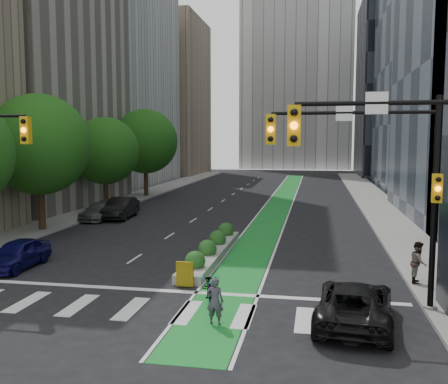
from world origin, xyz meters
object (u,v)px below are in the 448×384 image
at_px(parked_car_left_mid, 121,208).
at_px(bicycle, 210,287).
at_px(pedestrian_near, 418,262).
at_px(parked_car_left_near, 17,254).
at_px(cyclist, 215,301).
at_px(parked_car_left_far, 99,211).
at_px(median_planter, 212,250).
at_px(parked_car_right, 355,303).

bearing_deg(parked_car_left_mid, bicycle, -63.45).
bearing_deg(parked_car_left_mid, pedestrian_near, -42.28).
distance_m(parked_car_left_near, pedestrian_near, 17.53).
relative_size(cyclist, parked_car_left_far, 0.35).
xyz_separation_m(median_planter, parked_car_left_near, (-8.33, -3.75, 0.30)).
height_order(bicycle, parked_car_left_mid, parked_car_left_mid).
xyz_separation_m(parked_car_left_near, parked_car_left_mid, (-0.96, 14.68, 0.11)).
bearing_deg(median_planter, bicycle, -78.77).
distance_m(parked_car_right, pedestrian_near, 5.51).
relative_size(parked_car_left_mid, parked_car_left_far, 1.08).
height_order(parked_car_left_near, parked_car_right, parked_car_right).
bearing_deg(bicycle, parked_car_left_near, 148.91).
height_order(median_planter, cyclist, cyclist).
bearing_deg(parked_car_left_far, bicycle, -55.80).
bearing_deg(parked_car_left_near, cyclist, -27.79).
bearing_deg(parked_car_left_mid, parked_car_right, -55.08).
bearing_deg(pedestrian_near, parked_car_left_mid, 63.98).
relative_size(bicycle, parked_car_right, 0.42).
bearing_deg(pedestrian_near, parked_car_left_near, 102.90).
bearing_deg(cyclist, parked_car_left_near, -22.19).
distance_m(median_planter, parked_car_left_near, 9.14).
xyz_separation_m(median_planter, pedestrian_near, (9.19, -3.40, 0.62)).
bearing_deg(median_planter, parked_car_left_mid, 130.37).
height_order(parked_car_left_mid, pedestrian_near, pedestrian_near).
bearing_deg(parked_car_left_far, parked_car_left_mid, 31.79).
bearing_deg(cyclist, median_planter, -72.90).
relative_size(cyclist, parked_car_left_near, 0.39).
xyz_separation_m(parked_car_left_near, parked_car_left_far, (-2.31, 13.80, -0.04)).
height_order(parked_car_right, pedestrian_near, pedestrian_near).
bearing_deg(cyclist, bicycle, -69.21).
xyz_separation_m(parked_car_right, pedestrian_near, (2.82, 4.73, 0.30)).
relative_size(parked_car_left_near, parked_car_right, 0.80).
height_order(bicycle, parked_car_right, parked_car_right).
relative_size(parked_car_left_near, parked_car_left_far, 0.91).
bearing_deg(parked_car_left_far, cyclist, -57.73).
xyz_separation_m(bicycle, parked_car_left_far, (-11.97, 16.78, 0.09)).
xyz_separation_m(bicycle, parked_car_right, (5.03, -1.40, 0.15)).
bearing_deg(parked_car_right, parked_car_left_near, -10.37).
xyz_separation_m(bicycle, parked_car_left_near, (-9.67, 2.98, 0.13)).
bearing_deg(pedestrian_near, bicycle, 124.73).
bearing_deg(parked_car_left_far, parked_car_left_near, -81.82).
bearing_deg(median_planter, parked_car_right, -51.91).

